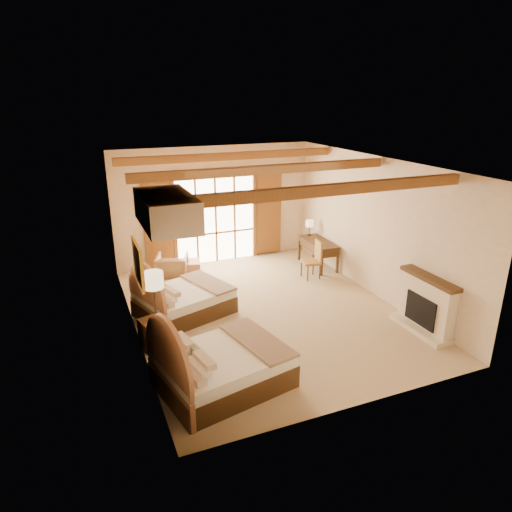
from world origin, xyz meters
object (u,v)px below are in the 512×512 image
nightstand (155,334)px  desk (318,253)px  armchair (172,268)px  bed_near (215,366)px  bed_far (178,299)px

nightstand → desk: 5.57m
armchair → bed_near: bearing=105.6°
bed_near → desk: bearing=32.4°
desk → armchair: bearing=176.3°
bed_near → desk: (4.26, 4.18, -0.00)m
bed_near → armchair: 4.66m
bed_near → bed_far: bed_near is taller
nightstand → armchair: armchair is taller
bed_near → nightstand: 1.71m
bed_far → bed_near: bearing=-109.9°
bed_near → armchair: bed_near is taller
bed_far → nightstand: 1.37m
nightstand → armchair: 3.23m
bed_far → desk: bed_far is taller
armchair → desk: desk is taller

